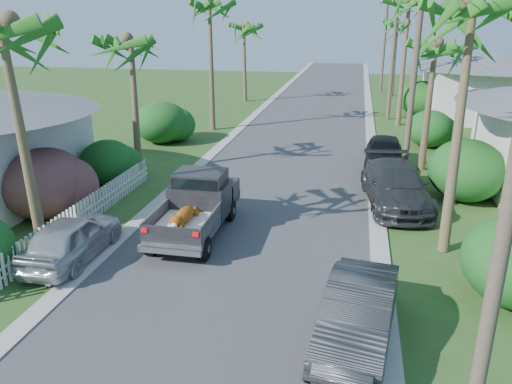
% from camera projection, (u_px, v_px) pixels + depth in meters
% --- Properties ---
extents(ground, '(120.00, 120.00, 0.00)m').
position_uv_depth(ground, '(201.00, 334.00, 11.80)').
color(ground, '#334E1D').
rests_on(ground, ground).
extents(road, '(8.00, 100.00, 0.02)m').
position_uv_depth(road, '(307.00, 124.00, 34.92)').
color(road, '#38383A').
rests_on(road, ground).
extents(curb_left, '(0.60, 100.00, 0.06)m').
position_uv_depth(curb_left, '(247.00, 121.00, 35.71)').
color(curb_left, '#A5A39E').
rests_on(curb_left, ground).
extents(curb_right, '(0.60, 100.00, 0.06)m').
position_uv_depth(curb_right, '(370.00, 126.00, 34.12)').
color(curb_right, '#A5A39E').
rests_on(curb_right, ground).
extents(pickup_truck, '(1.98, 5.12, 2.06)m').
position_uv_depth(pickup_truck, '(198.00, 203.00, 17.27)').
color(pickup_truck, black).
rests_on(pickup_truck, ground).
extents(parked_car_rn, '(2.06, 4.49, 1.43)m').
position_uv_depth(parked_car_rn, '(358.00, 315.00, 11.28)').
color(parked_car_rn, '#2A2D2F').
rests_on(parked_car_rn, ground).
extents(parked_car_rm, '(2.90, 5.77, 1.61)m').
position_uv_depth(parked_car_rm, '(396.00, 186.00, 19.67)').
color(parked_car_rm, '#2B2E30').
rests_on(parked_car_rm, ground).
extents(parked_car_rf, '(2.02, 4.63, 1.55)m').
position_uv_depth(parked_car_rf, '(384.00, 153.00, 24.53)').
color(parked_car_rf, black).
rests_on(parked_car_rf, ground).
extents(parked_car_ln, '(1.65, 4.08, 1.39)m').
position_uv_depth(parked_car_ln, '(72.00, 238.00, 15.23)').
color(parked_car_ln, '#B6B9BE').
rests_on(parked_car_ln, ground).
extents(palm_l_a, '(4.40, 4.40, 8.20)m').
position_uv_depth(palm_l_a, '(4.00, 23.00, 13.43)').
color(palm_l_a, brown).
rests_on(palm_l_a, ground).
extents(palm_l_b, '(4.40, 4.40, 7.40)m').
position_uv_depth(palm_l_b, '(130.00, 40.00, 22.13)').
color(palm_l_b, brown).
rests_on(palm_l_b, ground).
extents(palm_l_c, '(4.40, 4.40, 9.20)m').
position_uv_depth(palm_l_c, '(209.00, 3.00, 30.65)').
color(palm_l_c, brown).
rests_on(palm_l_c, ground).
extents(palm_l_d, '(4.40, 4.40, 7.70)m').
position_uv_depth(palm_l_d, '(244.00, 25.00, 42.33)').
color(palm_l_d, brown).
rests_on(palm_l_d, ground).
extents(palm_r_a, '(4.40, 4.40, 8.70)m').
position_uv_depth(palm_r_a, '(475.00, 4.00, 13.72)').
color(palm_r_a, brown).
rests_on(palm_r_a, ground).
extents(palm_r_b, '(4.40, 4.40, 7.20)m').
position_uv_depth(palm_r_b, '(436.00, 44.00, 22.48)').
color(palm_r_b, brown).
rests_on(palm_r_b, ground).
extents(palm_r_c, '(4.40, 4.40, 9.40)m').
position_uv_depth(palm_r_c, '(410.00, 0.00, 32.02)').
color(palm_r_c, brown).
rests_on(palm_r_c, ground).
extents(palm_r_d, '(4.40, 4.40, 8.00)m').
position_uv_depth(palm_r_d, '(398.00, 21.00, 45.37)').
color(palm_r_d, brown).
rests_on(palm_r_d, ground).
extents(shrub_l_b, '(3.00, 3.30, 2.60)m').
position_uv_depth(shrub_l_b, '(45.00, 183.00, 18.36)').
color(shrub_l_b, '#9D164F').
rests_on(shrub_l_b, ground).
extents(shrub_l_c, '(2.40, 2.64, 2.00)m').
position_uv_depth(shrub_l_c, '(107.00, 162.00, 22.09)').
color(shrub_l_c, '#164F1F').
rests_on(shrub_l_c, ground).
extents(shrub_l_d, '(3.20, 3.52, 2.40)m').
position_uv_depth(shrub_l_d, '(161.00, 122.00, 29.54)').
color(shrub_l_d, '#164F1F').
rests_on(shrub_l_d, ground).
extents(shrub_r_b, '(3.00, 3.30, 2.50)m').
position_uv_depth(shrub_r_b, '(466.00, 170.00, 20.11)').
color(shrub_r_b, '#164F1F').
rests_on(shrub_r_b, ground).
extents(shrub_r_c, '(2.60, 2.86, 2.10)m').
position_uv_depth(shrub_r_c, '(430.00, 129.00, 28.56)').
color(shrub_r_c, '#164F1F').
rests_on(shrub_r_c, ground).
extents(shrub_r_d, '(3.20, 3.52, 2.60)m').
position_uv_depth(shrub_r_d, '(420.00, 98.00, 37.64)').
color(shrub_r_d, '#164F1F').
rests_on(shrub_r_d, ground).
extents(picket_fence, '(0.10, 11.00, 1.00)m').
position_uv_depth(picket_fence, '(85.00, 212.00, 17.83)').
color(picket_fence, white).
rests_on(picket_fence, ground).
extents(house_right_far, '(9.00, 8.00, 4.60)m').
position_uv_depth(house_right_far, '(493.00, 89.00, 36.44)').
color(house_right_far, silver).
rests_on(house_right_far, ground).
extents(utility_pole_a, '(1.60, 0.26, 9.00)m').
position_uv_depth(utility_pole_a, '(511.00, 194.00, 7.38)').
color(utility_pole_a, brown).
rests_on(utility_pole_a, ground).
extents(utility_pole_b, '(1.60, 0.26, 9.00)m').
position_uv_depth(utility_pole_b, '(414.00, 79.00, 21.26)').
color(utility_pole_b, brown).
rests_on(utility_pole_b, ground).
extents(utility_pole_c, '(1.60, 0.26, 9.00)m').
position_uv_depth(utility_pole_c, '(393.00, 55.00, 35.14)').
color(utility_pole_c, brown).
rests_on(utility_pole_c, ground).
extents(utility_pole_d, '(1.60, 0.26, 9.00)m').
position_uv_depth(utility_pole_d, '(384.00, 44.00, 49.02)').
color(utility_pole_d, brown).
rests_on(utility_pole_d, ground).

